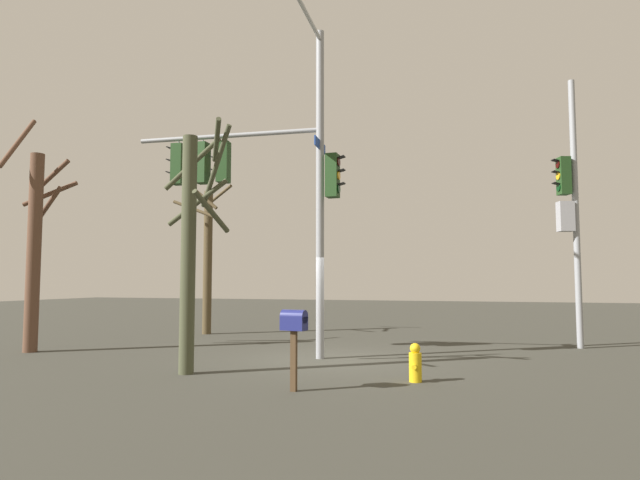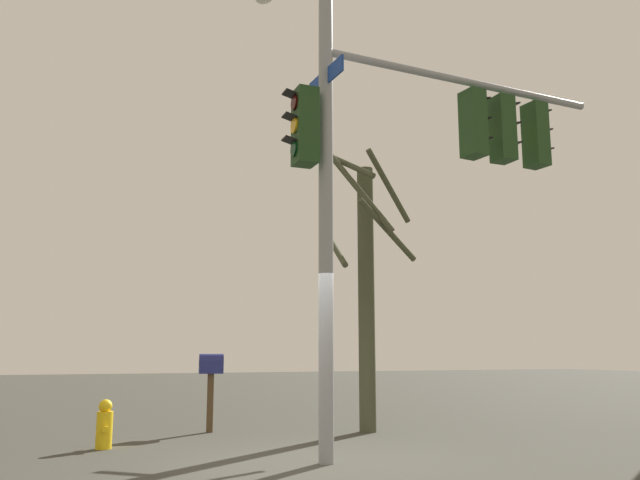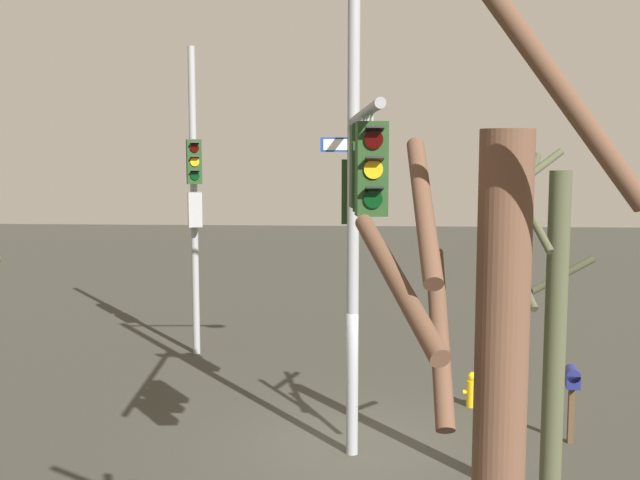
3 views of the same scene
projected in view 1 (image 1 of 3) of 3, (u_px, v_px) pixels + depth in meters
ground_plane at (331, 359)px, 13.25m from camera, size 80.00×80.00×0.00m
main_signal_pole_assembly at (267, 162)px, 13.92m from camera, size 3.48×5.69×8.35m
secondary_pole_assembly at (570, 204)px, 15.73m from camera, size 0.44×0.73×7.82m
fire_hydrant at (415, 364)px, 10.31m from camera, size 0.38×0.24×0.73m
mailbox at (294, 327)px, 9.50m from camera, size 0.30×0.47×1.41m
bare_tree_behind_pole at (191, 240)px, 11.43m from camera, size 1.59×1.74×5.30m
bare_tree_across_street at (35, 242)px, 14.88m from camera, size 1.80×1.56×6.60m
bare_tree_corner at (207, 255)px, 19.73m from camera, size 1.78×1.80×5.79m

